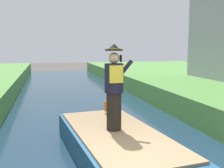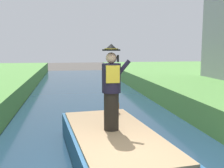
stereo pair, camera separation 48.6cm
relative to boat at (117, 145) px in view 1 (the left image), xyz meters
name	(u,v)px [view 1 (the left image)]	position (x,y,z in m)	size (l,w,h in m)	color
boat	(117,145)	(0.00, 0.00, 0.00)	(2.23, 4.37, 0.61)	#23517A
person_pirate	(114,88)	(-0.03, 0.11, 1.23)	(0.61, 0.42, 1.85)	black
parrot_plush	(111,104)	(0.25, 1.58, 0.55)	(0.36, 0.35, 0.57)	blue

